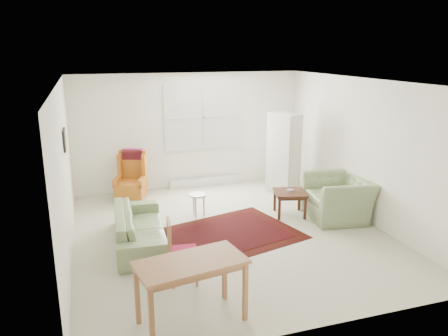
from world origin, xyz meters
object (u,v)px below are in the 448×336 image
object	(u,v)px
armchair	(338,193)
stool	(198,205)
desk	(192,292)
coffee_table	(290,203)
sofa	(140,221)
cabinet	(284,154)
wingback_chair	(130,176)
desk_chair	(183,251)

from	to	relation	value
armchair	stool	bearing A→B (deg)	-101.21
desk	stool	bearing A→B (deg)	74.40
coffee_table	stool	bearing A→B (deg)	164.47
stool	desk	bearing A→B (deg)	-105.60
sofa	armchair	xyz separation A→B (m)	(3.57, 0.05, 0.07)
sofa	armchair	world-z (taller)	armchair
cabinet	desk	world-z (taller)	cabinet
coffee_table	sofa	bearing A→B (deg)	-171.36
cabinet	armchair	bearing A→B (deg)	-97.58
sofa	wingback_chair	xyz separation A→B (m)	(0.09, 2.18, 0.11)
stool	desk_chair	size ratio (longest dim) A/B	0.50
armchair	wingback_chair	world-z (taller)	wingback_chair
sofa	wingback_chair	bearing A→B (deg)	0.72
coffee_table	cabinet	bearing A→B (deg)	70.68
armchair	coffee_table	size ratio (longest dim) A/B	2.10
cabinet	coffee_table	bearing A→B (deg)	-129.57
coffee_table	desk_chair	bearing A→B (deg)	-143.79
desk_chair	cabinet	bearing A→B (deg)	-37.66
sofa	desk	world-z (taller)	sofa
wingback_chair	cabinet	world-z (taller)	cabinet
armchair	stool	size ratio (longest dim) A/B	2.72
armchair	desk	world-z (taller)	armchair
coffee_table	stool	xyz separation A→B (m)	(-1.63, 0.45, -0.01)
coffee_table	cabinet	distance (m)	1.43
coffee_table	stool	world-z (taller)	coffee_table
cabinet	desk_chair	bearing A→B (deg)	-153.83
stool	desk	world-z (taller)	desk
armchair	wingback_chair	bearing A→B (deg)	-113.78
wingback_chair	cabinet	distance (m)	3.19
armchair	desk	xyz separation A→B (m)	(-3.28, -2.28, -0.08)
wingback_chair	coffee_table	world-z (taller)	wingback_chair
armchair	desk_chair	size ratio (longest dim) A/B	1.35
coffee_table	cabinet	size ratio (longest dim) A/B	0.33
desk	desk_chair	bearing A→B (deg)	83.23
stool	wingback_chair	bearing A→B (deg)	129.22
wingback_chair	stool	size ratio (longest dim) A/B	2.32
sofa	stool	world-z (taller)	sofa
sofa	desk_chair	distance (m)	1.39
wingback_chair	desk_chair	bearing A→B (deg)	-64.19
sofa	cabinet	distance (m)	3.64
stool	desk_chair	world-z (taller)	desk_chair
sofa	coffee_table	world-z (taller)	sofa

